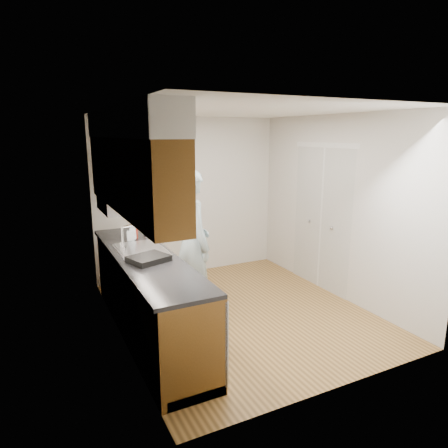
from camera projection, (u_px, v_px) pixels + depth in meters
name	position (u px, v px, depth m)	size (l,w,h in m)	color
floor	(241.00, 312.00, 5.11)	(3.50, 3.50, 0.00)	#A1773D
ceiling	(243.00, 110.00, 4.56)	(3.50, 3.50, 0.00)	white
wall_left	(117.00, 230.00, 4.19)	(0.02, 3.50, 2.50)	silver
wall_right	(337.00, 207.00, 5.49)	(0.02, 3.50, 2.50)	silver
wall_back	(189.00, 197.00, 6.37)	(3.00, 0.02, 2.50)	silver
counter	(148.00, 293.00, 4.48)	(0.64, 2.80, 1.30)	brown
upper_cabinets	(128.00, 162.00, 4.15)	(0.47, 2.80, 1.21)	brown
closet_door	(321.00, 219.00, 5.80)	(0.02, 1.22, 2.05)	silver
floor_mat	(194.00, 315.00, 5.03)	(0.53, 0.90, 0.02)	#5B5B5D
person	(192.00, 234.00, 4.80)	(0.73, 0.49, 2.08)	#98B2B9
soap_bottle_a	(132.00, 230.00, 4.98)	(0.09, 0.09, 0.25)	silver
soap_bottle_b	(131.00, 233.00, 4.94)	(0.09, 0.09, 0.19)	silver
soda_can	(135.00, 234.00, 5.04)	(0.07, 0.07, 0.13)	red
steel_can	(146.00, 232.00, 5.12)	(0.07, 0.07, 0.14)	#A5A5AA
dish_rack	(149.00, 259.00, 4.15)	(0.38, 0.32, 0.06)	black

